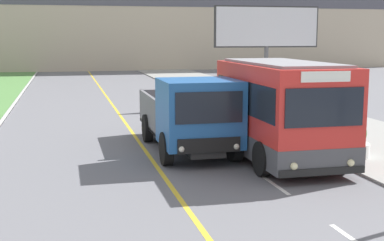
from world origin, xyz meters
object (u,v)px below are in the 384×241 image
object	(u,v)px
city_bus	(281,111)
planter_round_second	(352,141)
dump_truck	(193,117)
billboard_large	(267,30)

from	to	relation	value
city_bus	planter_round_second	xyz separation A→B (m)	(2.34, -0.34, -0.99)
dump_truck	planter_round_second	bearing A→B (deg)	-19.48
city_bus	billboard_large	distance (m)	14.25
city_bus	dump_truck	xyz separation A→B (m)	(-2.53, 1.39, -0.30)
city_bus	planter_round_second	bearing A→B (deg)	-8.15
city_bus	planter_round_second	size ratio (longest dim) A/B	4.80
billboard_large	planter_round_second	xyz separation A→B (m)	(-2.28, -13.54, -3.70)
planter_round_second	city_bus	bearing A→B (deg)	171.85
dump_truck	billboard_large	xyz separation A→B (m)	(7.15, 11.82, 3.01)
billboard_large	dump_truck	bearing A→B (deg)	-121.17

